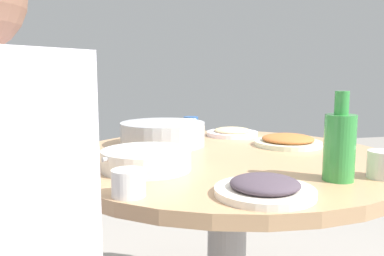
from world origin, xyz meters
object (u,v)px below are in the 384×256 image
object	(u,v)px
round_dining_table	(227,194)
dish_eggplant	(265,188)
soup_bowl	(146,160)
dish_tofu_braise	(288,141)
tea_cup_near	(191,125)
dish_noodles	(232,132)
rice_bowl	(163,133)
green_bottle	(340,145)
tea_cup_far	(128,183)
tea_cup_side	(383,165)

from	to	relation	value
round_dining_table	dish_eggplant	distance (m)	0.46
round_dining_table	soup_bowl	distance (m)	0.35
dish_tofu_braise	tea_cup_near	size ratio (longest dim) A/B	3.43
round_dining_table	dish_noodles	xyz separation A→B (m)	(0.37, -0.15, 0.15)
rice_bowl	green_bottle	size ratio (longest dim) A/B	1.39
round_dining_table	dish_eggplant	xyz separation A→B (m)	(-0.43, 0.06, 0.15)
round_dining_table	rice_bowl	xyz separation A→B (m)	(0.23, 0.18, 0.18)
soup_bowl	tea_cup_far	bearing A→B (deg)	163.06
dish_eggplant	dish_noodles	distance (m)	0.83
soup_bowl	rice_bowl	bearing A→B (deg)	-17.18
green_bottle	tea_cup_side	distance (m)	0.14
dish_eggplant	dish_tofu_braise	bearing A→B (deg)	-32.27
dish_eggplant	tea_cup_near	distance (m)	0.93
round_dining_table	dish_tofu_braise	xyz separation A→B (m)	(0.10, -0.27, 0.15)
dish_eggplant	round_dining_table	bearing A→B (deg)	-8.57
green_bottle	tea_cup_far	size ratio (longest dim) A/B	2.99
round_dining_table	green_bottle	world-z (taller)	green_bottle
rice_bowl	tea_cup_near	world-z (taller)	rice_bowl
rice_bowl	tea_cup_far	distance (m)	0.61
dish_tofu_braise	tea_cup_far	xyz separation A→B (m)	(-0.46, 0.63, 0.01)
rice_bowl	tea_cup_near	bearing A→B (deg)	-32.86
rice_bowl	tea_cup_side	bearing A→B (deg)	-141.92
rice_bowl	dish_noodles	distance (m)	0.36
dish_tofu_braise	green_bottle	xyz separation A→B (m)	(-0.46, 0.10, 0.07)
tea_cup_near	tea_cup_far	world-z (taller)	tea_cup_near
soup_bowl	green_bottle	distance (m)	0.51
dish_eggplant	tea_cup_side	xyz separation A→B (m)	(0.06, -0.35, 0.02)
dish_noodles	tea_cup_near	bearing A→B (deg)	50.02
soup_bowl	tea_cup_side	xyz separation A→B (m)	(-0.24, -0.57, 0.01)
tea_cup_side	dish_noodles	bearing A→B (deg)	10.55
tea_cup_side	soup_bowl	bearing A→B (deg)	67.37
dish_noodles	green_bottle	world-z (taller)	green_bottle
soup_bowl	tea_cup_side	distance (m)	0.62
dish_tofu_braise	tea_cup_far	bearing A→B (deg)	126.47
rice_bowl	soup_bowl	bearing A→B (deg)	162.82
soup_bowl	dish_tofu_braise	bearing A→B (deg)	-67.36
soup_bowl	dish_noodles	distance (m)	0.66
rice_bowl	green_bottle	bearing A→B (deg)	-149.63
rice_bowl	dish_tofu_braise	world-z (taller)	rice_bowl
tea_cup_far	tea_cup_near	bearing A→B (deg)	-22.55
dish_noodles	tea_cup_side	xyz separation A→B (m)	(-0.74, -0.14, 0.02)
tea_cup_near	tea_cup_far	distance (m)	0.93
dish_tofu_braise	tea_cup_far	distance (m)	0.78
tea_cup_near	tea_cup_side	bearing A→B (deg)	-161.62
round_dining_table	dish_eggplant	size ratio (longest dim) A/B	4.92
round_dining_table	tea_cup_near	bearing A→B (deg)	-0.10
rice_bowl	tea_cup_far	size ratio (longest dim) A/B	4.17
green_bottle	tea_cup_far	distance (m)	0.52
round_dining_table	soup_bowl	bearing A→B (deg)	114.13
round_dining_table	tea_cup_far	size ratio (longest dim) A/B	14.73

